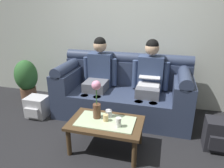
{
  "coord_description": "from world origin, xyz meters",
  "views": [
    {
      "loc": [
        0.64,
        -1.88,
        1.68
      ],
      "look_at": [
        -0.08,
        0.79,
        0.64
      ],
      "focal_mm": 33.61,
      "sensor_mm": 36.0,
      "label": 1
    }
  ],
  "objects_px": {
    "flower_vase": "(97,100)",
    "cup_far_center": "(106,118)",
    "cup_near_left": "(109,113)",
    "coffee_table": "(106,125)",
    "person_left": "(99,73)",
    "backpack_left": "(37,107)",
    "backpack_right": "(216,135)",
    "cup_near_right": "(118,122)",
    "person_right": "(150,77)",
    "potted_plant": "(27,79)",
    "couch": "(123,92)"
  },
  "relations": [
    {
      "from": "coffee_table",
      "to": "flower_vase",
      "type": "distance_m",
      "value": 0.33
    },
    {
      "from": "person_left",
      "to": "cup_far_center",
      "type": "relative_size",
      "value": 15.35
    },
    {
      "from": "cup_near_left",
      "to": "backpack_right",
      "type": "height_order",
      "value": "cup_near_left"
    },
    {
      "from": "person_left",
      "to": "backpack_left",
      "type": "height_order",
      "value": "person_left"
    },
    {
      "from": "flower_vase",
      "to": "cup_near_right",
      "type": "bearing_deg",
      "value": -23.76
    },
    {
      "from": "couch",
      "to": "backpack_right",
      "type": "distance_m",
      "value": 1.45
    },
    {
      "from": "couch",
      "to": "potted_plant",
      "type": "height_order",
      "value": "couch"
    },
    {
      "from": "cup_far_center",
      "to": "backpack_left",
      "type": "relative_size",
      "value": 0.24
    },
    {
      "from": "person_right",
      "to": "backpack_left",
      "type": "xyz_separation_m",
      "value": [
        -1.71,
        -0.46,
        -0.5
      ]
    },
    {
      "from": "person_right",
      "to": "cup_far_center",
      "type": "relative_size",
      "value": 15.35
    },
    {
      "from": "flower_vase",
      "to": "potted_plant",
      "type": "bearing_deg",
      "value": 151.01
    },
    {
      "from": "coffee_table",
      "to": "person_left",
      "type": "bearing_deg",
      "value": 112.83
    },
    {
      "from": "cup_far_center",
      "to": "backpack_left",
      "type": "xyz_separation_m",
      "value": [
        -1.3,
        0.5,
        -0.27
      ]
    },
    {
      "from": "backpack_right",
      "to": "person_left",
      "type": "bearing_deg",
      "value": 160.59
    },
    {
      "from": "person_left",
      "to": "cup_far_center",
      "type": "bearing_deg",
      "value": -67.2
    },
    {
      "from": "person_left",
      "to": "potted_plant",
      "type": "distance_m",
      "value": 1.4
    },
    {
      "from": "person_left",
      "to": "coffee_table",
      "type": "relative_size",
      "value": 1.39
    },
    {
      "from": "couch",
      "to": "person_left",
      "type": "height_order",
      "value": "person_left"
    },
    {
      "from": "person_right",
      "to": "coffee_table",
      "type": "height_order",
      "value": "person_right"
    },
    {
      "from": "person_right",
      "to": "backpack_left",
      "type": "distance_m",
      "value": 1.84
    },
    {
      "from": "couch",
      "to": "potted_plant",
      "type": "bearing_deg",
      "value": 179.8
    },
    {
      "from": "flower_vase",
      "to": "coffee_table",
      "type": "bearing_deg",
      "value": -22.17
    },
    {
      "from": "couch",
      "to": "cup_near_left",
      "type": "bearing_deg",
      "value": -89.58
    },
    {
      "from": "cup_near_left",
      "to": "cup_near_right",
      "type": "distance_m",
      "value": 0.26
    },
    {
      "from": "cup_near_left",
      "to": "flower_vase",
      "type": "bearing_deg",
      "value": -154.74
    },
    {
      "from": "flower_vase",
      "to": "cup_far_center",
      "type": "xyz_separation_m",
      "value": [
        0.12,
        -0.05,
        -0.2
      ]
    },
    {
      "from": "flower_vase",
      "to": "cup_near_left",
      "type": "distance_m",
      "value": 0.24
    },
    {
      "from": "cup_far_center",
      "to": "couch",
      "type": "bearing_deg",
      "value": 89.83
    },
    {
      "from": "backpack_left",
      "to": "potted_plant",
      "type": "distance_m",
      "value": 0.73
    },
    {
      "from": "coffee_table",
      "to": "cup_near_left",
      "type": "height_order",
      "value": "cup_near_left"
    },
    {
      "from": "cup_near_right",
      "to": "backpack_right",
      "type": "distance_m",
      "value": 1.24
    },
    {
      "from": "flower_vase",
      "to": "cup_near_right",
      "type": "relative_size",
      "value": 4.23
    },
    {
      "from": "person_left",
      "to": "backpack_right",
      "type": "relative_size",
      "value": 3.11
    },
    {
      "from": "person_left",
      "to": "backpack_left",
      "type": "relative_size",
      "value": 3.75
    },
    {
      "from": "flower_vase",
      "to": "cup_far_center",
      "type": "relative_size",
      "value": 6.01
    },
    {
      "from": "person_left",
      "to": "cup_near_left",
      "type": "bearing_deg",
      "value": -64.17
    },
    {
      "from": "person_left",
      "to": "backpack_right",
      "type": "bearing_deg",
      "value": -19.41
    },
    {
      "from": "cup_near_right",
      "to": "backpack_left",
      "type": "relative_size",
      "value": 0.35
    },
    {
      "from": "coffee_table",
      "to": "flower_vase",
      "type": "relative_size",
      "value": 1.84
    },
    {
      "from": "flower_vase",
      "to": "cup_near_left",
      "type": "relative_size",
      "value": 5.66
    },
    {
      "from": "person_left",
      "to": "potted_plant",
      "type": "height_order",
      "value": "person_left"
    },
    {
      "from": "backpack_left",
      "to": "backpack_right",
      "type": "bearing_deg",
      "value": -3.09
    },
    {
      "from": "coffee_table",
      "to": "backpack_left",
      "type": "distance_m",
      "value": 1.4
    },
    {
      "from": "person_left",
      "to": "potted_plant",
      "type": "relative_size",
      "value": 1.57
    },
    {
      "from": "coffee_table",
      "to": "backpack_right",
      "type": "height_order",
      "value": "same"
    },
    {
      "from": "backpack_right",
      "to": "backpack_left",
      "type": "bearing_deg",
      "value": 176.91
    },
    {
      "from": "flower_vase",
      "to": "cup_near_left",
      "type": "bearing_deg",
      "value": 25.26
    },
    {
      "from": "person_left",
      "to": "potted_plant",
      "type": "bearing_deg",
      "value": 179.64
    },
    {
      "from": "coffee_table",
      "to": "cup_near_right",
      "type": "distance_m",
      "value": 0.23
    },
    {
      "from": "cup_near_right",
      "to": "cup_far_center",
      "type": "xyz_separation_m",
      "value": [
        -0.18,
        0.09,
        -0.02
      ]
    }
  ]
}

